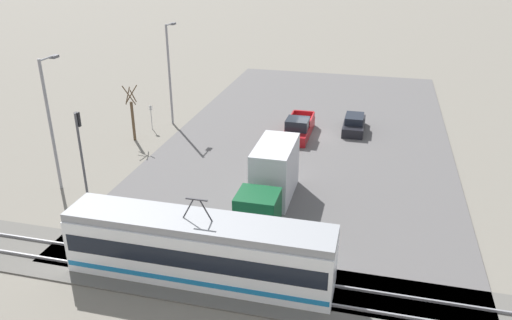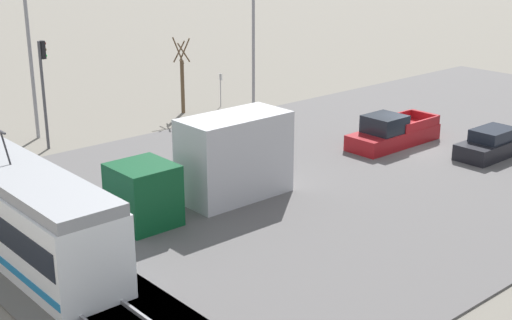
{
  "view_description": "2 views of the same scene",
  "coord_description": "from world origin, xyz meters",
  "px_view_note": "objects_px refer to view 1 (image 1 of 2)",
  "views": [
    {
      "loc": [
        -5.33,
        40.99,
        15.85
      ],
      "look_at": [
        1.69,
        13.04,
        3.07
      ],
      "focal_mm": 35.0,
      "sensor_mm": 36.0,
      "label": 1
    },
    {
      "loc": [
        -22.11,
        30.65,
        11.49
      ],
      "look_at": [
        -1.21,
        12.31,
        2.33
      ],
      "focal_mm": 50.0,
      "sensor_mm": 36.0,
      "label": 2
    }
  ],
  "objects_px": {
    "box_truck": "(271,180)",
    "street_lamp_mid_block": "(51,117)",
    "light_rail_tram": "(199,249)",
    "traffic_light_pole": "(80,143)",
    "pickup_truck": "(299,128)",
    "street_lamp_near_crossing": "(170,69)",
    "sedan_car_0": "(354,124)",
    "street_tree": "(133,116)",
    "no_parking_sign": "(151,115)"
  },
  "relations": [
    {
      "from": "street_lamp_near_crossing",
      "to": "no_parking_sign",
      "type": "height_order",
      "value": "street_lamp_near_crossing"
    },
    {
      "from": "light_rail_tram",
      "to": "traffic_light_pole",
      "type": "distance_m",
      "value": 12.58
    },
    {
      "from": "light_rail_tram",
      "to": "street_lamp_near_crossing",
      "type": "distance_m",
      "value": 24.15
    },
    {
      "from": "street_tree",
      "to": "sedan_car_0",
      "type": "bearing_deg",
      "value": -159.7
    },
    {
      "from": "light_rail_tram",
      "to": "traffic_light_pole",
      "type": "xyz_separation_m",
      "value": [
        10.49,
        -6.63,
        2.05
      ]
    },
    {
      "from": "box_truck",
      "to": "street_lamp_near_crossing",
      "type": "relative_size",
      "value": 0.91
    },
    {
      "from": "sedan_car_0",
      "to": "no_parking_sign",
      "type": "xyz_separation_m",
      "value": [
        17.85,
        3.85,
        0.69
      ]
    },
    {
      "from": "pickup_truck",
      "to": "street_lamp_near_crossing",
      "type": "distance_m",
      "value": 12.8
    },
    {
      "from": "light_rail_tram",
      "to": "pickup_truck",
      "type": "xyz_separation_m",
      "value": [
        -1.51,
        -20.88,
        -0.93
      ]
    },
    {
      "from": "sedan_car_0",
      "to": "traffic_light_pole",
      "type": "xyz_separation_m",
      "value": [
        16.61,
        16.71,
        3.06
      ]
    },
    {
      "from": "light_rail_tram",
      "to": "street_tree",
      "type": "height_order",
      "value": "street_tree"
    },
    {
      "from": "traffic_light_pole",
      "to": "no_parking_sign",
      "type": "relative_size",
      "value": 2.62
    },
    {
      "from": "box_truck",
      "to": "no_parking_sign",
      "type": "bearing_deg",
      "value": -39.44
    },
    {
      "from": "street_lamp_mid_block",
      "to": "no_parking_sign",
      "type": "xyz_separation_m",
      "value": [
        -1.1,
        -12.24,
        -3.79
      ]
    },
    {
      "from": "box_truck",
      "to": "no_parking_sign",
      "type": "xyz_separation_m",
      "value": [
        13.56,
        -11.15,
        -0.42
      ]
    },
    {
      "from": "traffic_light_pole",
      "to": "street_tree",
      "type": "relative_size",
      "value": 1.2
    },
    {
      "from": "no_parking_sign",
      "to": "street_lamp_near_crossing",
      "type": "bearing_deg",
      "value": -122.41
    },
    {
      "from": "sedan_car_0",
      "to": "traffic_light_pole",
      "type": "relative_size",
      "value": 0.77
    },
    {
      "from": "no_parking_sign",
      "to": "street_lamp_mid_block",
      "type": "bearing_deg",
      "value": 84.89
    },
    {
      "from": "pickup_truck",
      "to": "traffic_light_pole",
      "type": "distance_m",
      "value": 18.86
    },
    {
      "from": "pickup_truck",
      "to": "sedan_car_0",
      "type": "relative_size",
      "value": 1.28
    },
    {
      "from": "sedan_car_0",
      "to": "street_lamp_near_crossing",
      "type": "height_order",
      "value": "street_lamp_near_crossing"
    },
    {
      "from": "traffic_light_pole",
      "to": "street_lamp_near_crossing",
      "type": "bearing_deg",
      "value": -90.07
    },
    {
      "from": "traffic_light_pole",
      "to": "street_tree",
      "type": "distance_m",
      "value": 10.23
    },
    {
      "from": "light_rail_tram",
      "to": "sedan_car_0",
      "type": "distance_m",
      "value": 24.15
    },
    {
      "from": "box_truck",
      "to": "pickup_truck",
      "type": "distance_m",
      "value": 12.58
    },
    {
      "from": "traffic_light_pole",
      "to": "box_truck",
      "type": "bearing_deg",
      "value": -172.1
    },
    {
      "from": "traffic_light_pole",
      "to": "no_parking_sign",
      "type": "height_order",
      "value": "traffic_light_pole"
    },
    {
      "from": "box_truck",
      "to": "pickup_truck",
      "type": "xyz_separation_m",
      "value": [
        0.32,
        -12.53,
        -1.03
      ]
    },
    {
      "from": "sedan_car_0",
      "to": "street_lamp_near_crossing",
      "type": "relative_size",
      "value": 0.49
    },
    {
      "from": "street_lamp_near_crossing",
      "to": "street_tree",
      "type": "bearing_deg",
      "value": 72.24
    },
    {
      "from": "sedan_car_0",
      "to": "street_tree",
      "type": "xyz_separation_m",
      "value": [
        18.15,
        6.71,
        1.53
      ]
    },
    {
      "from": "box_truck",
      "to": "street_tree",
      "type": "xyz_separation_m",
      "value": [
        13.85,
        -8.29,
        0.42
      ]
    },
    {
      "from": "street_lamp_mid_block",
      "to": "sedan_car_0",
      "type": "bearing_deg",
      "value": -139.66
    },
    {
      "from": "box_truck",
      "to": "traffic_light_pole",
      "type": "bearing_deg",
      "value": 7.9
    },
    {
      "from": "sedan_car_0",
      "to": "street_lamp_mid_block",
      "type": "relative_size",
      "value": 0.5
    },
    {
      "from": "traffic_light_pole",
      "to": "street_tree",
      "type": "height_order",
      "value": "traffic_light_pole"
    },
    {
      "from": "box_truck",
      "to": "street_lamp_mid_block",
      "type": "distance_m",
      "value": 15.07
    },
    {
      "from": "traffic_light_pole",
      "to": "street_lamp_mid_block",
      "type": "distance_m",
      "value": 2.8
    },
    {
      "from": "box_truck",
      "to": "traffic_light_pole",
      "type": "height_order",
      "value": "traffic_light_pole"
    },
    {
      "from": "street_tree",
      "to": "street_lamp_mid_block",
      "type": "distance_m",
      "value": 9.86
    },
    {
      "from": "box_truck",
      "to": "street_lamp_mid_block",
      "type": "xyz_separation_m",
      "value": [
        14.65,
        1.09,
        3.36
      ]
    },
    {
      "from": "light_rail_tram",
      "to": "street_lamp_mid_block",
      "type": "xyz_separation_m",
      "value": [
        12.82,
        -7.25,
        3.46
      ]
    },
    {
      "from": "sedan_car_0",
      "to": "pickup_truck",
      "type": "bearing_deg",
      "value": -151.87
    },
    {
      "from": "light_rail_tram",
      "to": "traffic_light_pole",
      "type": "relative_size",
      "value": 2.32
    },
    {
      "from": "sedan_car_0",
      "to": "traffic_light_pole",
      "type": "height_order",
      "value": "traffic_light_pole"
    },
    {
      "from": "pickup_truck",
      "to": "traffic_light_pole",
      "type": "bearing_deg",
      "value": 49.88
    },
    {
      "from": "light_rail_tram",
      "to": "box_truck",
      "type": "bearing_deg",
      "value": -102.37
    },
    {
      "from": "traffic_light_pole",
      "to": "street_lamp_mid_block",
      "type": "height_order",
      "value": "street_lamp_mid_block"
    },
    {
      "from": "street_lamp_near_crossing",
      "to": "street_lamp_mid_block",
      "type": "bearing_deg",
      "value": 80.61
    }
  ]
}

